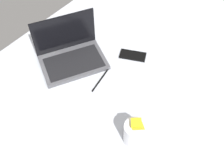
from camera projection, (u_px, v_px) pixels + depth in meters
The scene contains 5 objects.
bed_mattress at pixel (137, 86), 148.14cm from camera, with size 180.00×140.00×18.00cm, color #B7BCC6.
laptop at pixel (71, 54), 145.18cm from camera, with size 40.07×36.39×23.00cm.
snack_cup at pixel (135, 132), 114.15cm from camera, with size 9.49×9.36×13.56cm.
cell_phone at pixel (133, 55), 149.93cm from camera, with size 6.80×14.00×0.80cm, color black.
charger_cable at pixel (101, 79), 139.29cm from camera, with size 17.00×0.60×0.60cm, color black.
Camera 1 is at (-80.08, -44.12, 126.48)cm, focal length 44.55 mm.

